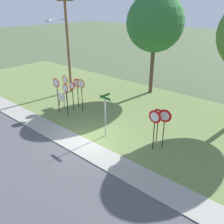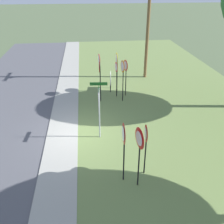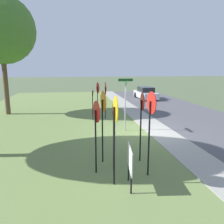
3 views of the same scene
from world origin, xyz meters
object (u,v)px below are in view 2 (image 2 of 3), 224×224
at_px(street_name_post, 99,106).
at_px(utility_pole, 147,11).
at_px(stop_sign_far_center, 99,65).
at_px(yield_sign_near_left, 146,139).
at_px(yield_sign_near_right, 123,139).
at_px(stop_sign_near_right, 100,73).
at_px(stop_sign_near_left, 116,72).
at_px(yield_sign_far_left, 139,144).
at_px(stop_sign_far_left, 123,72).
at_px(stop_sign_center_tall, 117,63).
at_px(stop_sign_far_right, 126,70).
at_px(notice_board, 111,79).

height_order(street_name_post, utility_pole, utility_pole).
distance_m(stop_sign_far_center, yield_sign_near_left, 8.55).
xyz_separation_m(yield_sign_near_right, street_name_post, (-3.23, -0.69, -0.18)).
bearing_deg(stop_sign_near_right, yield_sign_near_left, 14.35).
distance_m(yield_sign_near_left, utility_pole, 12.30).
bearing_deg(stop_sign_near_left, yield_sign_far_left, -8.17).
xyz_separation_m(stop_sign_far_left, stop_sign_center_tall, (-1.75, -0.15, 0.02)).
bearing_deg(stop_sign_center_tall, street_name_post, -15.18).
xyz_separation_m(stop_sign_far_center, street_name_post, (5.52, -0.39, -0.29)).
xyz_separation_m(stop_sign_far_right, street_name_post, (5.06, -2.09, -0.05)).
bearing_deg(stop_sign_near_right, stop_sign_near_left, 123.76).
distance_m(street_name_post, utility_pole, 10.12).
height_order(yield_sign_near_left, street_name_post, street_name_post).
xyz_separation_m(yield_sign_near_left, utility_pole, (-11.54, 2.57, 3.39)).
distance_m(stop_sign_near_left, utility_pole, 5.65).
bearing_deg(stop_sign_near_left, stop_sign_far_left, 14.80).
height_order(stop_sign_far_left, yield_sign_near_right, stop_sign_far_left).
xyz_separation_m(stop_sign_near_right, stop_sign_far_center, (-1.20, 0.07, 0.15)).
xyz_separation_m(stop_sign_far_left, utility_pole, (-4.41, 2.40, 3.08)).
bearing_deg(yield_sign_far_left, stop_sign_far_right, 162.84).
xyz_separation_m(yield_sign_near_right, yield_sign_far_left, (0.36, 0.51, -0.01)).
relative_size(yield_sign_near_left, yield_sign_far_left, 0.89).
distance_m(stop_sign_far_left, street_name_post, 4.55).
distance_m(stop_sign_far_center, notice_board, 1.60).
distance_m(stop_sign_center_tall, yield_sign_far_left, 9.54).
relative_size(stop_sign_center_tall, street_name_post, 0.93).
height_order(stop_sign_far_center, stop_sign_center_tall, stop_sign_far_center).
relative_size(stop_sign_far_center, notice_board, 2.26).
distance_m(stop_sign_far_center, stop_sign_far_right, 1.78).
height_order(stop_sign_far_left, street_name_post, street_name_post).
distance_m(stop_sign_near_left, stop_sign_far_right, 0.64).
distance_m(stop_sign_near_right, yield_sign_near_right, 7.56).
distance_m(yield_sign_near_left, yield_sign_far_left, 0.81).
relative_size(stop_sign_near_right, stop_sign_far_center, 0.94).
bearing_deg(yield_sign_near_right, stop_sign_far_right, 170.38).
xyz_separation_m(yield_sign_far_left, notice_board, (-9.74, 0.00, -1.10)).
bearing_deg(stop_sign_far_center, stop_sign_far_left, 42.00).
relative_size(stop_sign_near_left, stop_sign_center_tall, 0.87).
distance_m(stop_sign_near_right, utility_pole, 6.57).
height_order(yield_sign_near_left, notice_board, yield_sign_near_left).
height_order(stop_sign_near_right, stop_sign_far_center, stop_sign_far_center).
distance_m(stop_sign_far_center, utility_pole, 5.74).
height_order(yield_sign_near_left, yield_sign_near_right, yield_sign_near_right).
relative_size(stop_sign_far_center, yield_sign_far_left, 1.10).
distance_m(yield_sign_near_left, street_name_post, 3.34).
height_order(stop_sign_near_right, stop_sign_far_left, stop_sign_far_left).
height_order(stop_sign_near_left, stop_sign_far_right, stop_sign_far_right).
xyz_separation_m(street_name_post, utility_pole, (-8.61, 4.17, 3.32)).
xyz_separation_m(stop_sign_far_left, street_name_post, (4.19, -1.76, -0.23)).
bearing_deg(street_name_post, stop_sign_center_tall, 169.11).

